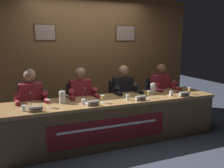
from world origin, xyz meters
TOP-DOWN VIEW (x-y plane):
  - ground_plane at (0.00, 0.00)m, footprint 12.00×12.00m
  - wall_back_panelled at (0.00, 1.41)m, footprint 4.85×0.14m
  - conference_table at (-0.00, -0.11)m, footprint 3.65×0.81m
  - chair_far_left at (-1.26, 0.59)m, footprint 0.44×0.45m
  - panelist_far_left at (-1.26, 0.39)m, footprint 0.51×0.48m
  - nameplate_far_left at (-1.25, -0.29)m, footprint 0.19×0.06m
  - juice_glass_far_left at (-1.06, -0.15)m, footprint 0.06×0.06m
  - water_cup_far_left at (-1.39, -0.20)m, footprint 0.06×0.06m
  - microphone_far_left at (-1.28, -0.06)m, footprint 0.06×0.17m
  - chair_center_left at (-0.42, 0.59)m, footprint 0.44×0.45m
  - panelist_center_left at (-0.42, 0.39)m, footprint 0.51×0.48m
  - nameplate_center_left at (-0.42, -0.30)m, footprint 0.18×0.06m
  - juice_glass_center_left at (-0.24, -0.20)m, footprint 0.06×0.06m
  - water_cup_center_left at (-0.54, -0.18)m, footprint 0.06×0.06m
  - microphone_center_left at (-0.46, -0.04)m, footprint 0.06×0.17m
  - chair_center_right at (0.42, 0.59)m, footprint 0.44×0.45m
  - panelist_center_right at (0.42, 0.39)m, footprint 0.51×0.48m
  - nameplate_center_right at (0.39, -0.29)m, footprint 0.18×0.06m
  - juice_glass_center_right at (0.58, -0.20)m, footprint 0.06×0.06m
  - water_cup_center_right at (0.21, -0.16)m, footprint 0.06×0.06m
  - microphone_center_right at (0.46, -0.02)m, footprint 0.06×0.17m
  - chair_far_right at (1.26, 0.59)m, footprint 0.44×0.45m
  - panelist_far_right at (1.26, 0.39)m, footprint 0.51×0.48m
  - nameplate_far_right at (1.23, -0.32)m, footprint 0.20×0.06m
  - juice_glass_far_right at (1.42, -0.21)m, footprint 0.06×0.06m
  - water_cup_far_right at (1.05, -0.19)m, footprint 0.06×0.06m
  - microphone_far_right at (1.29, -0.01)m, footprint 0.06×0.17m
  - water_pitcher_left_side at (-0.82, 0.02)m, footprint 0.15×0.10m
  - water_pitcher_right_side at (0.82, 0.05)m, footprint 0.15×0.10m
  - document_stack_center_left at (-0.42, -0.17)m, footprint 0.21×0.16m

SIDE VIEW (x-z plane):
  - ground_plane at x=0.00m, z-range 0.00..0.00m
  - chair_far_left at x=-1.26m, z-range -0.01..0.89m
  - chair_center_left at x=-0.42m, z-range -0.01..0.89m
  - chair_center_right at x=0.42m, z-range -0.01..0.89m
  - chair_far_right at x=1.26m, z-range -0.01..0.89m
  - conference_table at x=0.00m, z-range 0.14..0.87m
  - panelist_far_left at x=-1.26m, z-range 0.10..1.33m
  - panelist_center_left at x=-0.42m, z-range 0.10..1.33m
  - panelist_center_right at x=0.42m, z-range 0.10..1.33m
  - panelist_far_right at x=1.26m, z-range 0.10..1.33m
  - document_stack_center_left at x=-0.42m, z-range 0.72..0.74m
  - water_cup_far_left at x=-1.39m, z-range 0.72..0.80m
  - water_cup_center_left at x=-0.54m, z-range 0.72..0.80m
  - water_cup_center_right at x=0.21m, z-range 0.72..0.80m
  - water_cup_far_right at x=1.05m, z-range 0.72..0.80m
  - nameplate_far_left at x=-1.25m, z-range 0.73..0.80m
  - nameplate_center_left at x=-0.42m, z-range 0.73..0.80m
  - nameplate_center_right at x=0.39m, z-range 0.73..0.80m
  - nameplate_far_right at x=1.23m, z-range 0.73..0.80m
  - microphone_far_left at x=-1.28m, z-range 0.69..0.91m
  - microphone_center_left at x=-0.46m, z-range 0.69..0.91m
  - microphone_center_right at x=0.46m, z-range 0.69..0.91m
  - microphone_far_right at x=1.29m, z-range 0.69..0.91m
  - juice_glass_far_left at x=-1.06m, z-range 0.75..0.87m
  - juice_glass_center_left at x=-0.24m, z-range 0.75..0.87m
  - juice_glass_center_right at x=0.58m, z-range 0.75..0.87m
  - juice_glass_far_right at x=1.42m, z-range 0.75..0.87m
  - water_pitcher_left_side at x=-0.82m, z-range 0.71..0.92m
  - water_pitcher_right_side at x=0.82m, z-range 0.71..0.92m
  - wall_back_panelled at x=0.00m, z-range 0.00..2.60m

